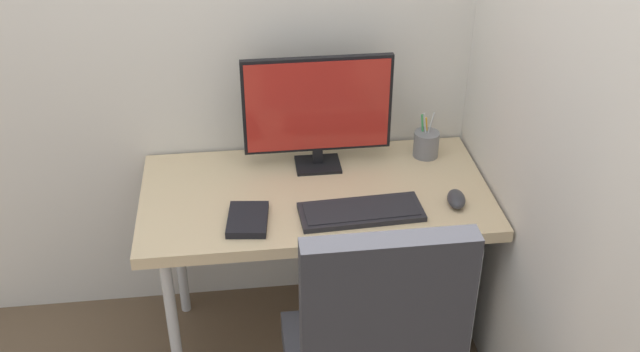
% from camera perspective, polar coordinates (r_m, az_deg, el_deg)
% --- Properties ---
extents(ground_plane, '(8.00, 8.00, 0.00)m').
position_cam_1_polar(ground_plane, '(3.09, -0.31, -12.18)').
color(ground_plane, brown).
extents(wall_side_right, '(0.04, 2.23, 2.80)m').
position_cam_1_polar(wall_side_right, '(2.29, 16.89, 11.54)').
color(wall_side_right, silver).
rests_on(wall_side_right, ground_plane).
extents(desk, '(1.23, 0.64, 0.71)m').
position_cam_1_polar(desk, '(2.68, -0.35, -2.21)').
color(desk, '#D1B78C').
rests_on(desk, ground_plane).
extents(filing_cabinet, '(0.44, 0.52, 0.58)m').
position_cam_1_polar(filing_cabinet, '(2.94, 6.18, -7.44)').
color(filing_cabinet, silver).
rests_on(filing_cabinet, ground_plane).
extents(monitor, '(0.54, 0.13, 0.43)m').
position_cam_1_polar(monitor, '(2.68, -0.19, 5.20)').
color(monitor, black).
rests_on(monitor, desk).
extents(keyboard, '(0.42, 0.18, 0.02)m').
position_cam_1_polar(keyboard, '(2.52, 3.16, -2.74)').
color(keyboard, black).
rests_on(keyboard, desk).
extents(mouse, '(0.08, 0.12, 0.04)m').
position_cam_1_polar(mouse, '(2.60, 10.37, -1.74)').
color(mouse, '#333338').
rests_on(mouse, desk).
extents(pen_holder, '(0.10, 0.10, 0.18)m').
position_cam_1_polar(pen_holder, '(2.86, 8.11, 2.46)').
color(pen_holder, slate).
rests_on(pen_holder, desk).
extents(notebook, '(0.15, 0.20, 0.02)m').
position_cam_1_polar(notebook, '(2.49, -5.55, -3.33)').
color(notebook, black).
rests_on(notebook, desk).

